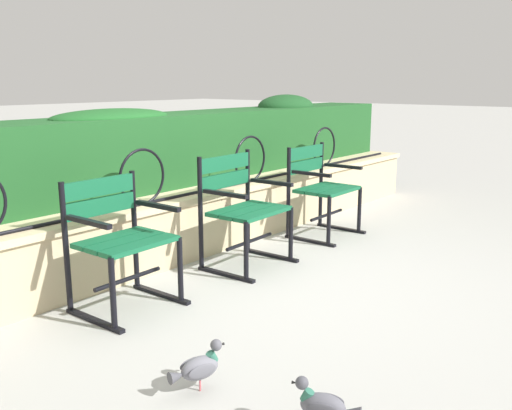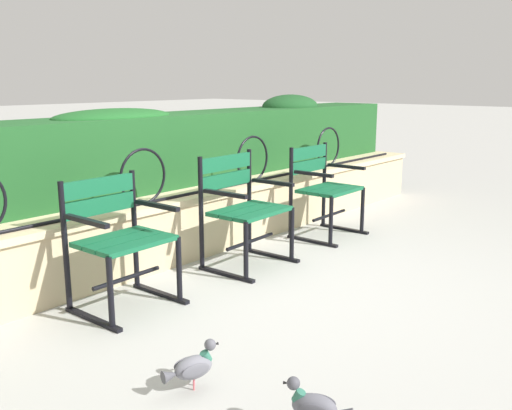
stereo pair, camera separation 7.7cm
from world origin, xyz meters
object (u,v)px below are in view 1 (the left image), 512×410
at_px(park_chair_centre, 241,206).
at_px(pigeon_far_side, 324,405).
at_px(park_chair_right, 320,187).
at_px(pigeon_near_chairs, 199,367).
at_px(park_chair_left, 118,237).

bearing_deg(park_chair_centre, pigeon_far_side, -130.59).
bearing_deg(park_chair_right, pigeon_near_chairs, -158.41).
height_order(park_chair_left, park_chair_right, park_chair_right).
relative_size(park_chair_left, pigeon_far_side, 2.92).
xyz_separation_m(park_chair_left, park_chair_centre, (1.12, -0.05, 0.01)).
height_order(park_chair_centre, pigeon_near_chairs, park_chair_centre).
distance_m(park_chair_centre, pigeon_far_side, 2.22).
bearing_deg(pigeon_far_side, park_chair_left, 80.02).
relative_size(park_chair_left, pigeon_near_chairs, 2.88).
bearing_deg(park_chair_right, pigeon_far_side, -146.79).
distance_m(park_chair_left, park_chair_centre, 1.13).
relative_size(park_chair_left, park_chair_right, 0.99).
relative_size(park_chair_right, pigeon_near_chairs, 2.90).
relative_size(park_chair_left, park_chair_centre, 0.95).
height_order(park_chair_right, pigeon_near_chairs, park_chair_right).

